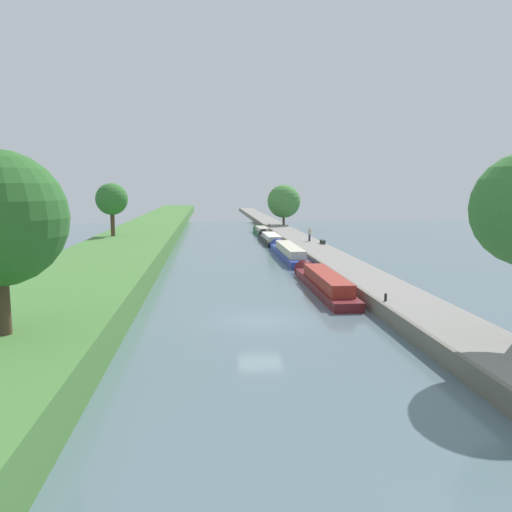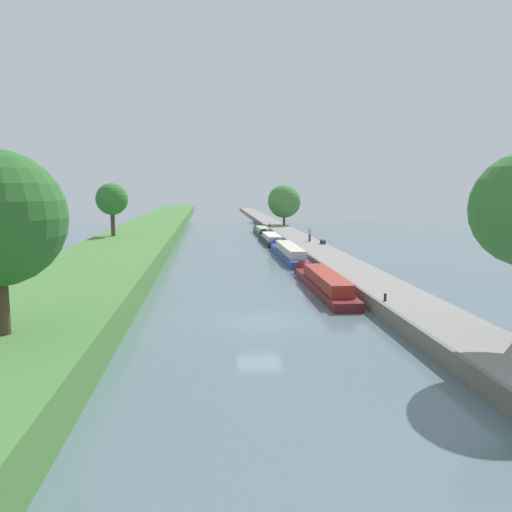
{
  "view_description": "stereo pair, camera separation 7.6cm",
  "coord_description": "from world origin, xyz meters",
  "px_view_note": "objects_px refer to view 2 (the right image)",
  "views": [
    {
      "loc": [
        -2.89,
        -27.36,
        7.62
      ],
      "look_at": [
        1.67,
        19.66,
        1.0
      ],
      "focal_mm": 34.83,
      "sensor_mm": 36.0,
      "label": 1
    },
    {
      "loc": [
        -2.82,
        -27.37,
        7.62
      ],
      "look_at": [
        1.67,
        19.66,
        1.0
      ],
      "focal_mm": 34.83,
      "sensor_mm": 36.0,
      "label": 2
    }
  ],
  "objects_px": {
    "narrowboat_green": "(262,231)",
    "mooring_bollard_far": "(269,225)",
    "mooring_bollard_near": "(385,297)",
    "narrowboat_blue": "(288,252)",
    "narrowboat_maroon": "(322,282)",
    "park_bench": "(323,241)",
    "person_walking": "(310,234)",
    "narrowboat_black": "(270,239)"
  },
  "relations": [
    {
      "from": "narrowboat_blue",
      "to": "narrowboat_green",
      "type": "xyz_separation_m",
      "value": [
        0.09,
        27.29,
        -0.13
      ]
    },
    {
      "from": "narrowboat_blue",
      "to": "park_bench",
      "type": "bearing_deg",
      "value": 44.32
    },
    {
      "from": "narrowboat_green",
      "to": "mooring_bollard_far",
      "type": "relative_size",
      "value": 24.24
    },
    {
      "from": "narrowboat_black",
      "to": "mooring_bollard_near",
      "type": "bearing_deg",
      "value": -87.32
    },
    {
      "from": "narrowboat_black",
      "to": "mooring_bollard_near",
      "type": "height_order",
      "value": "mooring_bollard_near"
    },
    {
      "from": "narrowboat_blue",
      "to": "park_bench",
      "type": "relative_size",
      "value": 10.68
    },
    {
      "from": "park_bench",
      "to": "narrowboat_green",
      "type": "bearing_deg",
      "value": 102.29
    },
    {
      "from": "mooring_bollard_far",
      "to": "park_bench",
      "type": "relative_size",
      "value": 0.3
    },
    {
      "from": "narrowboat_maroon",
      "to": "park_bench",
      "type": "distance_m",
      "value": 22.21
    },
    {
      "from": "mooring_bollard_near",
      "to": "park_bench",
      "type": "height_order",
      "value": "park_bench"
    },
    {
      "from": "narrowboat_blue",
      "to": "mooring_bollard_far",
      "type": "bearing_deg",
      "value": 86.59
    },
    {
      "from": "person_walking",
      "to": "mooring_bollard_far",
      "type": "bearing_deg",
      "value": 95.03
    },
    {
      "from": "narrowboat_maroon",
      "to": "mooring_bollard_far",
      "type": "distance_m",
      "value": 48.39
    },
    {
      "from": "narrowboat_blue",
      "to": "narrowboat_black",
      "type": "bearing_deg",
      "value": 89.95
    },
    {
      "from": "narrowboat_green",
      "to": "mooring_bollard_near",
      "type": "height_order",
      "value": "mooring_bollard_near"
    },
    {
      "from": "narrowboat_green",
      "to": "person_walking",
      "type": "relative_size",
      "value": 6.57
    },
    {
      "from": "narrowboat_black",
      "to": "park_bench",
      "type": "xyz_separation_m",
      "value": [
        4.96,
        -10.47,
        0.76
      ]
    },
    {
      "from": "narrowboat_blue",
      "to": "person_walking",
      "type": "relative_size",
      "value": 9.65
    },
    {
      "from": "narrowboat_black",
      "to": "mooring_bollard_far",
      "type": "height_order",
      "value": "mooring_bollard_far"
    },
    {
      "from": "narrowboat_green",
      "to": "mooring_bollard_far",
      "type": "distance_m",
      "value": 4.7
    },
    {
      "from": "narrowboat_green",
      "to": "mooring_bollard_near",
      "type": "distance_m",
      "value": 51.95
    },
    {
      "from": "narrowboat_maroon",
      "to": "narrowboat_blue",
      "type": "xyz_separation_m",
      "value": [
        0.06,
        16.77,
        0.03
      ]
    },
    {
      "from": "mooring_bollard_near",
      "to": "narrowboat_maroon",
      "type": "bearing_deg",
      "value": 103.92
    },
    {
      "from": "park_bench",
      "to": "mooring_bollard_far",
      "type": "bearing_deg",
      "value": 96.59
    },
    {
      "from": "narrowboat_green",
      "to": "person_walking",
      "type": "bearing_deg",
      "value": -78.72
    },
    {
      "from": "narrowboat_maroon",
      "to": "person_walking",
      "type": "bearing_deg",
      "value": 80.65
    },
    {
      "from": "narrowboat_green",
      "to": "mooring_bollard_near",
      "type": "relative_size",
      "value": 24.24
    },
    {
      "from": "person_walking",
      "to": "park_bench",
      "type": "relative_size",
      "value": 1.11
    },
    {
      "from": "narrowboat_blue",
      "to": "narrowboat_black",
      "type": "distance_m",
      "value": 15.33
    },
    {
      "from": "park_bench",
      "to": "person_walking",
      "type": "bearing_deg",
      "value": 108.82
    },
    {
      "from": "narrowboat_black",
      "to": "park_bench",
      "type": "bearing_deg",
      "value": -64.66
    },
    {
      "from": "mooring_bollard_near",
      "to": "narrowboat_green",
      "type": "bearing_deg",
      "value": 91.99
    },
    {
      "from": "narrowboat_black",
      "to": "mooring_bollard_far",
      "type": "distance_m",
      "value": 16.38
    },
    {
      "from": "narrowboat_blue",
      "to": "narrowboat_black",
      "type": "xyz_separation_m",
      "value": [
        0.01,
        15.32,
        -0.12
      ]
    },
    {
      "from": "mooring_bollard_far",
      "to": "person_walking",
      "type": "bearing_deg",
      "value": -84.97
    },
    {
      "from": "park_bench",
      "to": "narrowboat_black",
      "type": "bearing_deg",
      "value": 115.34
    },
    {
      "from": "narrowboat_black",
      "to": "narrowboat_green",
      "type": "bearing_deg",
      "value": 89.66
    },
    {
      "from": "narrowboat_blue",
      "to": "park_bench",
      "type": "distance_m",
      "value": 6.98
    },
    {
      "from": "mooring_bollard_near",
      "to": "narrowboat_blue",
      "type": "bearing_deg",
      "value": 94.38
    },
    {
      "from": "narrowboat_maroon",
      "to": "narrowboat_blue",
      "type": "relative_size",
      "value": 0.89
    },
    {
      "from": "narrowboat_black",
      "to": "park_bench",
      "type": "height_order",
      "value": "park_bench"
    },
    {
      "from": "narrowboat_maroon",
      "to": "park_bench",
      "type": "height_order",
      "value": "narrowboat_maroon"
    }
  ]
}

